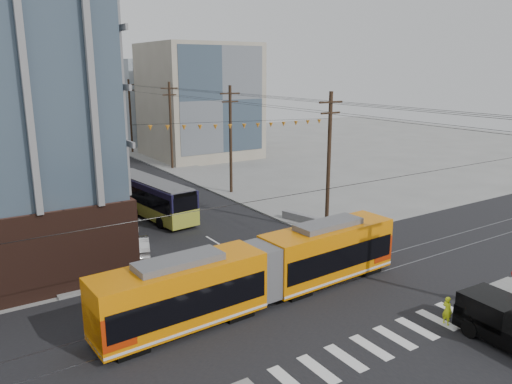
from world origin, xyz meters
The scene contains 11 objects.
ground centered at (0.00, 0.00, 0.00)m, with size 160.00×160.00×0.00m, color slate.
bg_bldg_ne_near centered at (16.00, 48.00, 8.00)m, with size 14.00×14.00×16.00m, color gray.
bg_bldg_ne_far centered at (18.00, 68.00, 7.00)m, with size 16.00×16.00×14.00m, color #8C99A5.
utility_pole_far centered at (8.50, 56.00, 5.50)m, with size 0.30×0.30×11.00m, color black.
streetcar centered at (-2.51, 3.71, 1.81)m, with size 18.82×2.65×3.63m, color orange, non-canonical shape.
city_bus centered at (-1.41, 23.06, 1.67)m, with size 2.55×11.76×3.33m, color #171534, non-canonical shape.
parked_car_silver centered at (-5.74, 14.33, 0.67)m, with size 1.43×4.09×1.35m, color silver.
parked_car_white centered at (-5.59, 20.32, 0.68)m, with size 1.91×4.70×1.36m, color #BABABA.
parked_car_grey centered at (-6.03, 26.46, 0.67)m, with size 2.24×4.85×1.35m, color #464A50.
pedestrian centered at (4.00, -3.50, 0.76)m, with size 0.55×0.36×1.52m, color #E3FF19.
jersey_barrier centered at (8.30, 13.84, 0.39)m, with size 0.88×3.90×0.78m, color slate.
Camera 1 is at (-16.65, -17.55, 12.74)m, focal length 35.00 mm.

